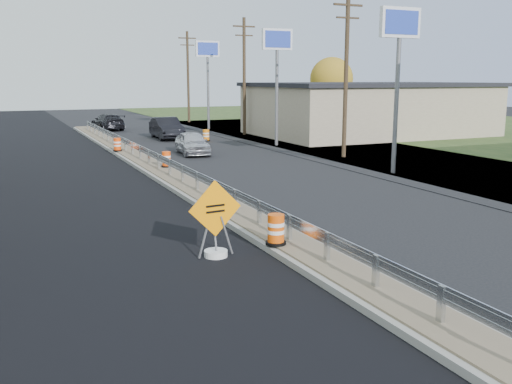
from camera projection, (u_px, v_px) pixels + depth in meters
name	position (u px, v px, depth m)	size (l,w,h in m)	color
ground	(215.00, 205.00, 21.26)	(140.00, 140.00, 0.00)	black
milled_overlay	(62.00, 173.00, 28.42)	(7.20, 120.00, 0.01)	black
median	(159.00, 171.00, 28.39)	(1.60, 55.00, 0.23)	gray
guardrail	(153.00, 156.00, 29.16)	(0.10, 46.15, 0.72)	silver
retail_building_near	(369.00, 109.00, 47.19)	(18.50, 12.50, 4.27)	tan
pylon_sign_south	(399.00, 38.00, 26.91)	(2.20, 0.30, 7.90)	slate
pylon_sign_mid	(277.00, 50.00, 38.53)	(2.20, 0.30, 7.90)	slate
pylon_sign_north	(208.00, 57.00, 51.03)	(2.20, 0.30, 7.90)	slate
utility_pole_smid	(346.00, 73.00, 32.98)	(1.90, 0.26, 9.40)	#473523
utility_pole_nmid	(244.00, 74.00, 46.38)	(1.90, 0.26, 9.40)	#473523
utility_pole_north	(188.00, 75.00, 59.78)	(1.90, 0.26, 9.40)	#473523
tree_far_yellow	(332.00, 79.00, 61.25)	(4.62, 4.62, 6.86)	#473523
caution_sign	(216.00, 238.00, 14.94)	(1.49, 0.62, 2.06)	white
barrel_median_near	(276.00, 230.00, 15.32)	(0.56, 0.56, 0.83)	black
barrel_median_mid	(166.00, 160.00, 28.68)	(0.53, 0.53, 0.78)	black
barrel_median_far	(117.00, 145.00, 34.94)	(0.55, 0.55, 0.80)	black
barrel_shoulder_mid	(206.00, 136.00, 42.59)	(0.59, 0.59, 0.86)	black
car_silver	(192.00, 143.00, 35.14)	(1.65, 4.11, 1.40)	silver
car_dark_mid	(167.00, 128.00, 44.13)	(1.75, 5.02, 1.65)	black
car_dark_far	(108.00, 122.00, 51.75)	(2.05, 5.04, 1.46)	black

